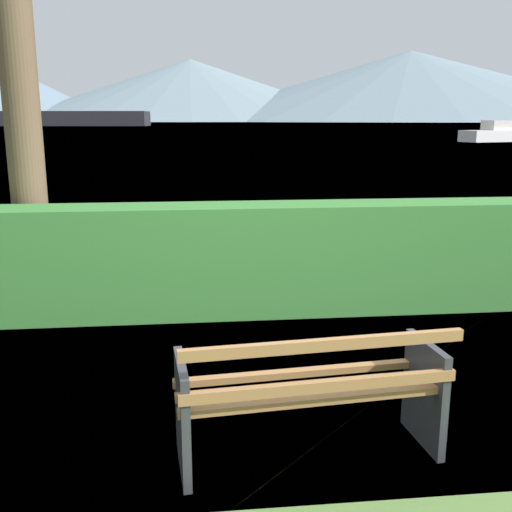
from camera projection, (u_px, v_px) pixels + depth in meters
name	position (u px, v px, depth m)	size (l,w,h in m)	color
ground_plane	(307.00, 453.00, 3.68)	(1400.00, 1400.00, 0.00)	#4C6B33
water_surface	(192.00, 123.00, 303.43)	(620.00, 620.00, 0.00)	slate
park_bench	(311.00, 394.00, 3.53)	(1.65, 0.72, 0.87)	olive
hedge_row	(258.00, 259.00, 6.26)	(13.32, 0.62, 1.16)	#387A33
sailboat_mid	(497.00, 134.00, 53.99)	(7.37, 4.28, 1.89)	silver
distant_hills	(222.00, 85.00, 530.49)	(783.59, 427.30, 75.38)	slate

